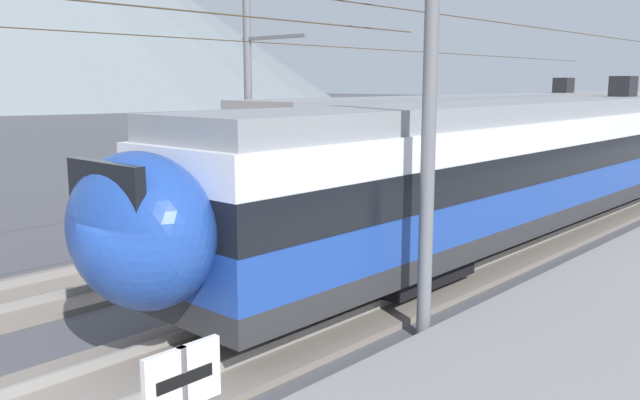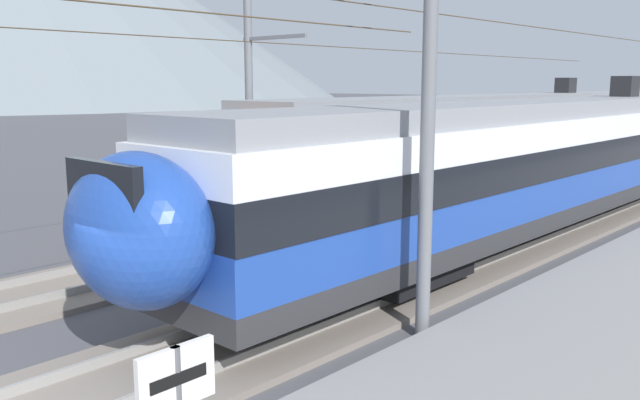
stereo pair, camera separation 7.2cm
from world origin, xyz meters
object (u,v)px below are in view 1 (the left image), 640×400
train_near_platform (561,154)px  train_far_track (511,133)px  catenary_mast_far_side (251,87)px  catenary_mast_mid (422,109)px

train_near_platform → train_far_track: (6.69, 4.99, 0.00)m
train_near_platform → catenary_mast_far_side: catenary_mast_far_side is taller
train_far_track → catenary_mast_far_side: catenary_mast_far_side is taller
train_near_platform → catenary_mast_mid: catenary_mast_mid is taller
train_near_platform → train_far_track: bearing=36.7°
catenary_mast_mid → catenary_mast_far_side: 9.90m
catenary_mast_mid → catenary_mast_far_side: (4.27, 8.93, 0.30)m
train_near_platform → catenary_mast_far_side: bearing=130.1°
catenary_mast_mid → catenary_mast_far_side: catenary_mast_far_side is taller
train_near_platform → catenary_mast_mid: size_ratio=0.79×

